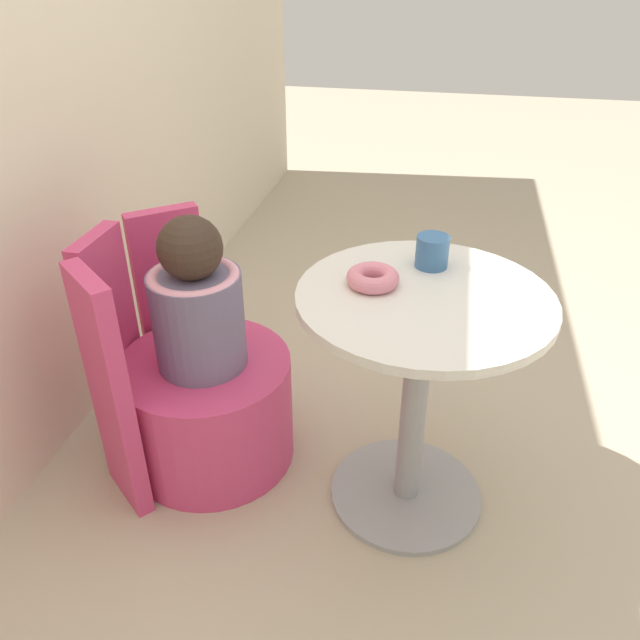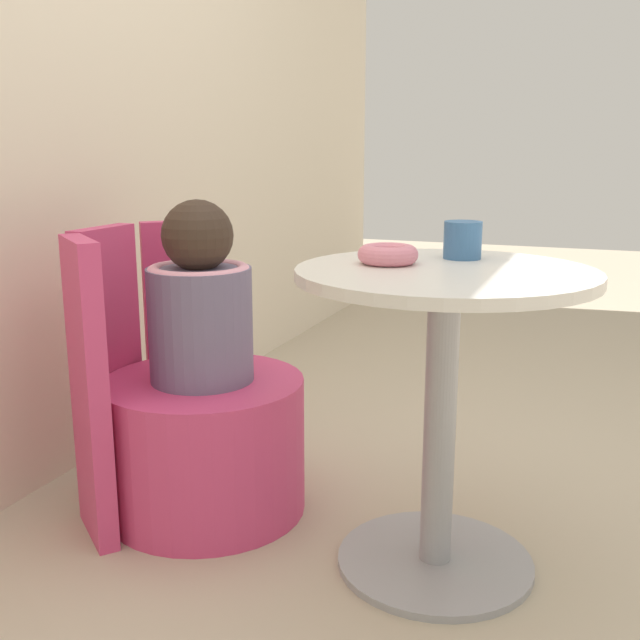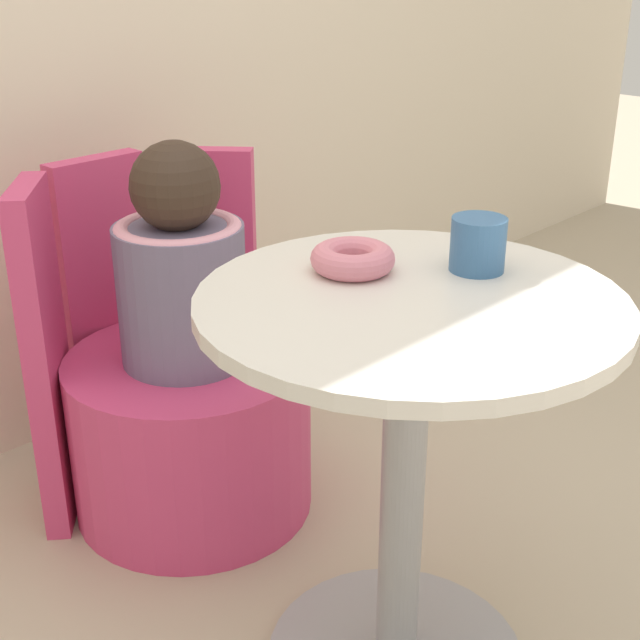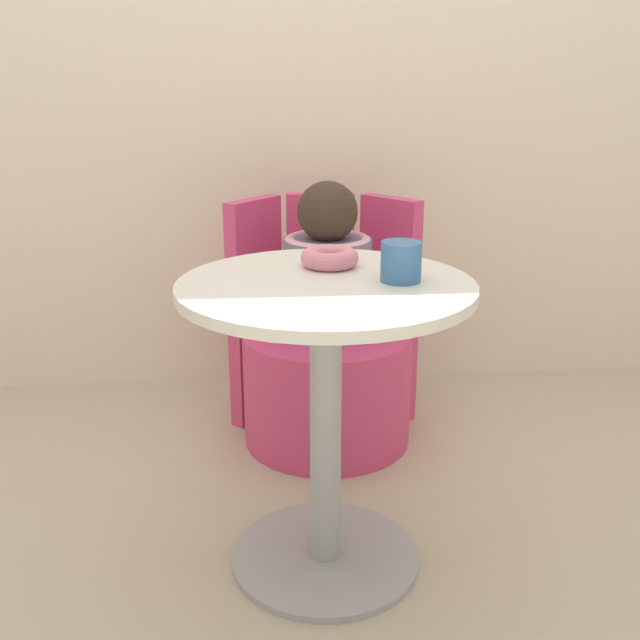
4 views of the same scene
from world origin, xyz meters
name	(u,v)px [view 1 (image 1 of 4)]	position (x,y,z in m)	size (l,w,h in m)	color
ground_plane	(391,502)	(0.00, 0.00, 0.00)	(12.00, 12.00, 0.00)	#B7A88E
round_table	(418,367)	(0.04, -0.04, 0.48)	(0.64, 0.64, 0.70)	#99999E
tub_chair	(209,408)	(0.10, 0.60, 0.18)	(0.52, 0.52, 0.36)	#D13D70
booth_backrest	(136,350)	(0.10, 0.81, 0.37)	(0.62, 0.23, 0.74)	#D13D70
child_figure	(197,303)	(0.10, 0.60, 0.56)	(0.26, 0.26, 0.46)	slate
donut	(373,278)	(0.06, 0.10, 0.72)	(0.13, 0.13, 0.04)	pink
cup	(432,252)	(0.20, -0.04, 0.74)	(0.09, 0.09, 0.09)	#386699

